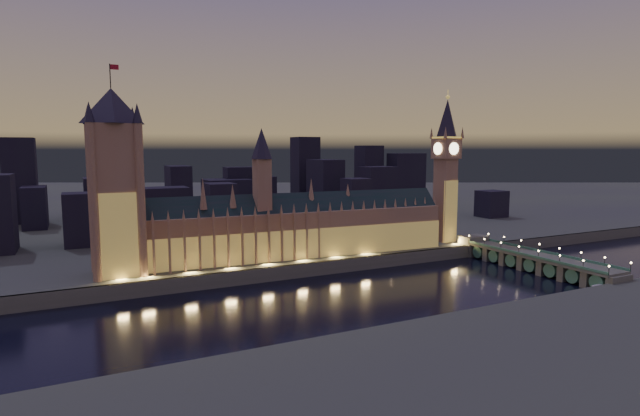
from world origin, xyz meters
name	(u,v)px	position (x,y,z in m)	size (l,w,h in m)	color
ground_plane	(358,292)	(0.00, 0.00, 0.00)	(2000.00, 2000.00, 0.00)	black
north_bank	(175,198)	(0.00, 520.00, 4.00)	(2000.00, 960.00, 8.00)	#3C3B44
embankment_wall	(323,268)	(0.00, 41.00, 4.00)	(2000.00, 2.50, 8.00)	#54584C
palace_of_westminster	(292,227)	(-10.53, 61.75, 26.37)	(202.00, 30.17, 78.00)	#A06D52
victoria_tower	(115,173)	(-110.00, 61.91, 61.61)	(31.68, 31.68, 108.61)	#A06D52
elizabeth_tower	(446,158)	(108.00, 61.92, 67.61)	(18.00, 18.00, 106.99)	#A06D52
westminster_bridge	(529,260)	(120.12, -3.45, 5.99)	(18.69, 113.00, 15.90)	#54584C
river_boat	(613,289)	(118.61, -58.00, 1.56)	(48.69, 13.57, 4.50)	#54584C
city_backdrop	(263,192)	(36.53, 247.43, 31.68)	(453.61, 215.63, 79.56)	black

